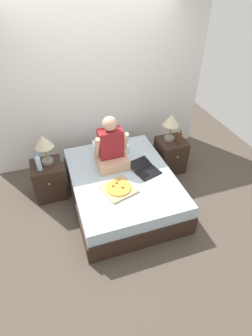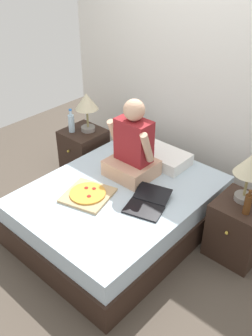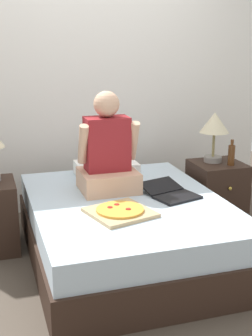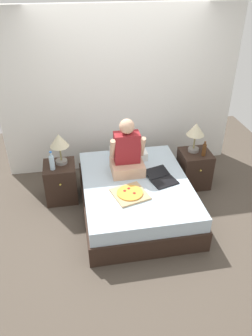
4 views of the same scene
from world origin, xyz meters
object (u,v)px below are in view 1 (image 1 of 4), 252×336
lamp_on_left_nightstand (44,143)px  laptop (146,170)px  water_bottle (39,163)px  person_seated (111,149)px  bed (122,187)px  lamp_on_right_nightstand (171,122)px  nightstand_left (49,180)px  nightstand_right (170,155)px  beer_bottle (180,138)px  pizza_box (119,188)px

lamp_on_left_nightstand → laptop: (1.31, -0.54, -0.39)m
water_bottle → person_seated: person_seated is taller
bed → lamp_on_right_nightstand: (0.97, 0.51, 0.65)m
nightstand_left → nightstand_right: 2.01m
beer_bottle → laptop: bearing=-151.7°
nightstand_right → laptop: nightstand_right is taller
beer_bottle → laptop: 0.84m
pizza_box → beer_bottle: bearing=27.7°
nightstand_right → pizza_box: nightstand_right is taller
nightstand_left → laptop: 1.46m
bed → lamp_on_left_nightstand: size_ratio=4.12×
nightstand_right → laptop: (-0.65, -0.49, 0.22)m
lamp_on_left_nightstand → lamp_on_right_nightstand: bearing=0.0°
nightstand_right → lamp_on_left_nightstand: bearing=178.5°
bed → nightstand_right: bearing=24.7°
nightstand_left → person_seated: size_ratio=0.72×
pizza_box → water_bottle: bearing=145.7°
bed → person_seated: size_ratio=2.38×
lamp_on_left_nightstand → beer_bottle: (2.04, -0.15, -0.23)m
nightstand_left → person_seated: (0.93, -0.19, 0.49)m
water_bottle → person_seated: 1.02m
nightstand_left → water_bottle: size_ratio=2.04×
person_seated → laptop: size_ratio=1.60×
lamp_on_left_nightstand → water_bottle: 0.28m
lamp_on_left_nightstand → nightstand_right: size_ratio=0.80×
lamp_on_left_nightstand → laptop: 1.47m
water_bottle → lamp_on_right_nightstand: (2.06, 0.14, 0.22)m
lamp_on_right_nightstand → beer_bottle: (0.10, -0.15, -0.23)m
nightstand_left → person_seated: person_seated is taller
pizza_box → bed: bearing=63.5°
nightstand_left → lamp_on_right_nightstand: size_ratio=1.25×
pizza_box → nightstand_left: bearing=139.7°
nightstand_right → laptop: bearing=-143.2°
bed → lamp_on_right_nightstand: lamp_on_right_nightstand is taller
beer_bottle → pizza_box: (-1.21, -0.64, -0.16)m
lamp_on_left_nightstand → lamp_on_right_nightstand: 1.94m
water_bottle → pizza_box: size_ratio=0.56×
water_bottle → nightstand_right: size_ratio=0.49×
nightstand_left → nightstand_right: same height
laptop → lamp_on_left_nightstand: bearing=157.6°
nightstand_right → water_bottle: bearing=-177.5°
water_bottle → nightstand_right: 2.13m
nightstand_right → person_seated: bearing=-169.8°
lamp_on_left_nightstand → laptop: bearing=-22.4°
nightstand_right → pizza_box: bearing=-147.2°
bed → nightstand_right: (1.00, 0.46, 0.04)m
lamp_on_right_nightstand → laptop: lamp_on_right_nightstand is taller
beer_bottle → nightstand_left: bearing=177.2°
nightstand_right → lamp_on_right_nightstand: (-0.03, 0.05, 0.61)m
laptop → bed: bearing=175.3°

